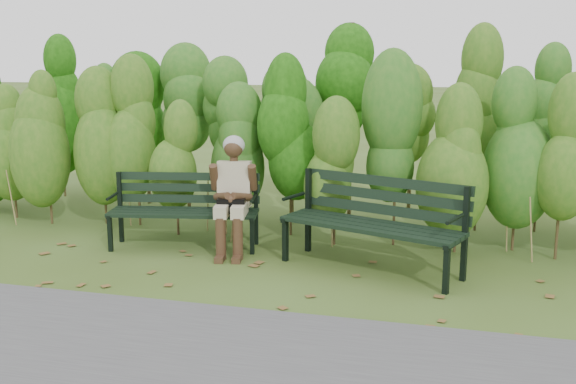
# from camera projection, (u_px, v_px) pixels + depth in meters

# --- Properties ---
(ground) EXTENTS (80.00, 80.00, 0.00)m
(ground) POSITION_uv_depth(u_px,v_px,m) (279.00, 275.00, 6.51)
(ground) COLOR #3B4E17
(footpath) EXTENTS (60.00, 2.50, 0.01)m
(footpath) POSITION_uv_depth(u_px,v_px,m) (189.00, 378.00, 4.42)
(footpath) COLOR #474749
(footpath) RESTS_ON ground
(hedge_band) EXTENTS (11.04, 1.67, 2.42)m
(hedge_band) POSITION_uv_depth(u_px,v_px,m) (320.00, 126.00, 8.02)
(hedge_band) COLOR #47381E
(hedge_band) RESTS_ON ground
(leaf_litter) EXTENTS (5.90, 2.21, 0.01)m
(leaf_litter) POSITION_uv_depth(u_px,v_px,m) (294.00, 277.00, 6.44)
(leaf_litter) COLOR brown
(leaf_litter) RESTS_ON ground
(bench_left) EXTENTS (1.68, 0.82, 0.81)m
(bench_left) POSITION_uv_depth(u_px,v_px,m) (185.00, 204.00, 7.42)
(bench_left) COLOR black
(bench_left) RESTS_ON ground
(bench_right) EXTENTS (1.91, 1.16, 0.91)m
(bench_right) POSITION_uv_depth(u_px,v_px,m) (376.00, 216.00, 6.62)
(bench_right) COLOR black
(bench_right) RESTS_ON ground
(seated_woman) EXTENTS (0.53, 0.78, 1.24)m
(seated_woman) POSITION_uv_depth(u_px,v_px,m) (233.00, 188.00, 7.17)
(seated_woman) COLOR #B7B090
(seated_woman) RESTS_ON ground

